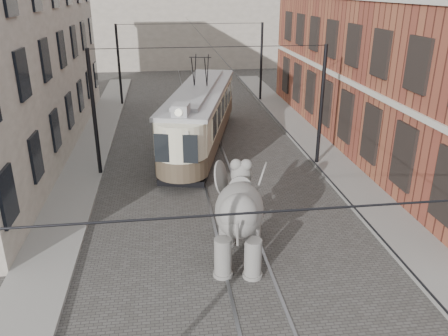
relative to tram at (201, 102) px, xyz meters
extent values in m
plane|color=#413F3C|center=(0.35, -9.95, -2.50)|extent=(120.00, 120.00, 0.00)
cube|color=slate|center=(6.35, -9.95, -2.42)|extent=(2.00, 60.00, 0.15)
cube|color=slate|center=(-6.15, -9.95, -2.42)|extent=(2.00, 60.00, 0.15)
cube|color=brown|center=(11.35, -0.95, 3.50)|extent=(8.00, 26.00, 12.00)
cube|color=gray|center=(0.35, 30.05, 4.50)|extent=(28.00, 10.00, 14.00)
camera|label=1|loc=(-2.01, -24.65, 5.96)|focal=36.17mm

